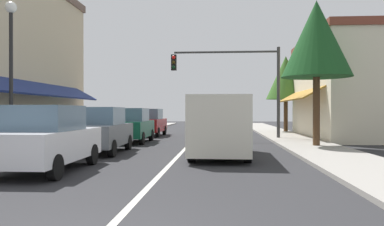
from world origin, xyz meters
TOP-DOWN VIEW (x-y plane):
  - ground_plane at (0.00, 18.00)m, footprint 80.00×80.00m
  - sidewalk_left at (-5.50, 18.00)m, footprint 2.60×56.00m
  - sidewalk_right at (5.50, 18.00)m, footprint 2.60×56.00m
  - lane_center_stripe at (0.00, 18.00)m, footprint 0.14×52.00m
  - storefront_right_block at (9.74, 20.00)m, footprint 7.21×10.20m
  - parked_car_nearest_left at (-3.12, 6.01)m, footprint 1.82×4.12m
  - parked_car_second_left at (-3.10, 10.59)m, footprint 1.88×4.15m
  - parked_car_third_left at (-3.06, 15.65)m, footprint 1.83×4.12m
  - parked_car_far_left at (-3.15, 21.07)m, footprint 1.82×4.12m
  - van_in_lane at (1.53, 9.80)m, footprint 2.09×5.22m
  - traffic_signal_mast_arm at (2.52, 18.27)m, footprint 6.21×0.50m
  - street_lamp_left_near at (-5.10, 7.78)m, footprint 0.36×0.36m
  - tree_right_near at (5.71, 13.31)m, footprint 3.06×3.06m
  - tree_right_far at (6.37, 25.41)m, footprint 2.94×2.94m

SIDE VIEW (x-z plane):
  - ground_plane at x=0.00m, z-range 0.00..0.00m
  - lane_center_stripe at x=0.00m, z-range 0.00..0.01m
  - sidewalk_left at x=-5.50m, z-range 0.00..0.12m
  - sidewalk_right at x=5.50m, z-range 0.00..0.12m
  - parked_car_nearest_left at x=-3.12m, z-range -0.01..1.76m
  - parked_car_second_left at x=-3.10m, z-range -0.01..1.76m
  - parked_car_third_left at x=-3.06m, z-range -0.01..1.76m
  - parked_car_far_left at x=-3.15m, z-range -0.01..1.76m
  - van_in_lane at x=1.53m, z-range 0.09..2.21m
  - storefront_right_block at x=9.74m, z-range 0.00..6.14m
  - street_lamp_left_near at x=-5.10m, z-range 0.85..5.94m
  - traffic_signal_mast_arm at x=2.52m, z-range 1.05..6.32m
  - tree_right_far at x=6.37m, z-range 1.23..6.99m
  - tree_right_near at x=5.71m, z-range 1.53..8.01m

